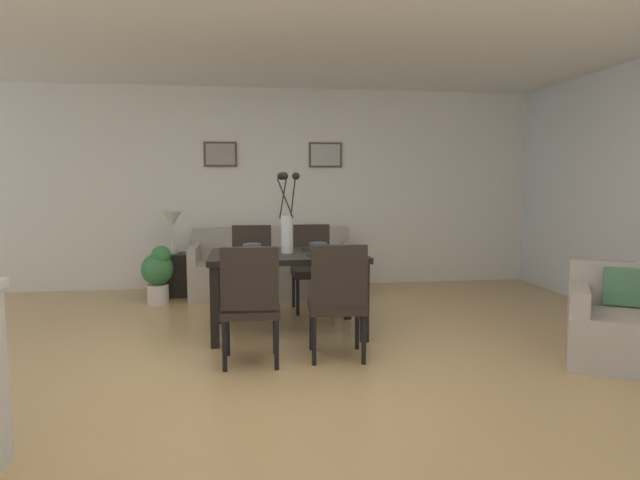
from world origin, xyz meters
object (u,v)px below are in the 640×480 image
object	(u,v)px
dining_chair_near_right	(252,264)
bowl_far_left	(324,251)
dining_table	(287,263)
bowl_far_right	(318,245)
sofa	(273,271)
bowl_near_right	(252,247)
dining_chair_near_left	(250,299)
table_lamp	(172,223)
framed_picture_center	(325,155)
centerpiece_vase	(287,222)
dining_chair_far_right	(312,263)
armchair	(625,326)
side_table	(174,275)
framed_picture_left	(220,154)
potted_plant	(158,272)
dining_chair_far_left	(338,296)
bowl_near_left	(253,252)

from	to	relation	value
dining_chair_near_right	bowl_far_left	distance (m)	1.27
dining_table	bowl_far_right	distance (m)	0.40
dining_table	sofa	world-z (taller)	sofa
bowl_near_right	sofa	world-z (taller)	bowl_near_right
dining_chair_near_left	table_lamp	world-z (taller)	table_lamp
sofa	framed_picture_center	size ratio (longest dim) A/B	4.59
centerpiece_vase	table_lamp	size ratio (longest dim) A/B	1.44
dining_chair_near_right	bowl_near_right	world-z (taller)	dining_chair_near_right
framed_picture_center	dining_chair_far_right	bearing A→B (deg)	-104.21
table_lamp	dining_chair_far_right	bearing A→B (deg)	-29.87
dining_chair_near_left	table_lamp	distance (m)	2.87
dining_chair_near_right	table_lamp	xyz separation A→B (m)	(-0.94, 0.93, 0.38)
dining_table	armchair	bearing A→B (deg)	-25.54
dining_chair_far_right	bowl_far_right	distance (m)	0.73
bowl_far_right	bowl_near_right	bearing A→B (deg)	180.00
side_table	bowl_far_left	bearing A→B (deg)	-52.00
bowl_far_left	sofa	distance (m)	2.09
framed_picture_left	framed_picture_center	world-z (taller)	framed_picture_center
bowl_near_right	dining_chair_far_right	bearing A→B (deg)	46.36
potted_plant	sofa	bearing A→B (deg)	17.30
bowl_far_right	armchair	world-z (taller)	bowl_far_right
bowl_far_left	potted_plant	size ratio (longest dim) A/B	0.25
dining_table	dining_chair_far_left	distance (m)	0.92
dining_chair_far_right	table_lamp	distance (m)	1.87
framed_picture_center	dining_table	bearing A→B (deg)	-106.81
dining_chair_near_right	bowl_near_left	size ratio (longest dim) A/B	5.41
dining_chair_far_left	framed_picture_center	size ratio (longest dim) A/B	2.11
centerpiece_vase	bowl_far_left	bearing A→B (deg)	-33.43
side_table	armchair	xyz separation A→B (m)	(3.76, -3.00, 0.03)
bowl_far_left	framed_picture_left	xyz separation A→B (m)	(-1.00, 2.47, 0.96)
dining_chair_far_right	bowl_far_left	xyz separation A→B (m)	(-0.02, -1.09, 0.27)
dining_chair_near_right	sofa	xyz separation A→B (m)	(0.27, 0.92, -0.23)
sofa	centerpiece_vase	bearing A→B (deg)	-88.56
bowl_far_left	dining_chair_far_left	bearing A→B (deg)	-89.00
bowl_near_right	bowl_far_left	size ratio (longest dim) A/B	1.00
dining_chair_far_left	side_table	distance (m)	3.09
bowl_far_left	framed_picture_left	distance (m)	2.84
dining_table	armchair	xyz separation A→B (m)	(2.51, -1.20, -0.36)
dining_chair_far_left	armchair	distance (m)	2.22
dining_table	side_table	bearing A→B (deg)	124.83
dining_chair_near_left	framed_picture_left	world-z (taller)	framed_picture_left
framed_picture_center	dining_chair_far_left	bearing A→B (deg)	-96.57
framed_picture_center	side_table	bearing A→B (deg)	-166.43
framed_picture_left	centerpiece_vase	bearing A→B (deg)	-73.16
dining_chair_far_right	bowl_far_right	world-z (taller)	dining_chair_far_right
dining_table	centerpiece_vase	world-z (taller)	centerpiece_vase
dining_chair_near_left	potted_plant	xyz separation A→B (m)	(-1.03, 2.27, -0.14)
sofa	side_table	world-z (taller)	sofa
bowl_far_right	dining_table	bearing A→B (deg)	-146.82
dining_chair_far_left	bowl_far_right	size ratio (longest dim) A/B	5.41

